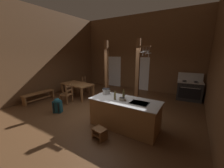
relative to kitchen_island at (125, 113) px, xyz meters
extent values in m
cube|color=brown|center=(-1.39, 0.38, -0.50)|extent=(8.19, 9.13, 0.10)
cube|color=brown|center=(-1.39, 4.62, 1.81)|extent=(8.19, 0.14, 4.53)
cube|color=brown|center=(-5.15, 0.38, 1.81)|extent=(0.14, 9.13, 4.53)
cube|color=white|center=(-3.05, 4.54, 0.57)|extent=(1.00, 0.01, 2.05)
cube|color=white|center=(-1.02, 4.54, 0.57)|extent=(0.84, 0.01, 2.05)
cube|color=olive|center=(0.00, 0.00, -0.01)|extent=(2.11, 0.92, 0.89)
cube|color=silver|center=(0.00, 0.00, 0.45)|extent=(2.17, 0.98, 0.02)
cube|color=black|center=(0.47, -0.01, 0.46)|extent=(0.52, 0.40, 0.00)
cube|color=black|center=(0.00, 0.43, -0.40)|extent=(2.00, 0.06, 0.10)
cube|color=#292929|center=(1.63, 3.99, 0.00)|extent=(1.16, 0.85, 0.90)
cube|color=black|center=(1.66, 3.61, -0.03)|extent=(0.93, 0.08, 0.52)
cylinder|color=silver|center=(1.66, 3.58, 0.25)|extent=(0.82, 0.09, 0.02)
cube|color=silver|center=(1.63, 3.99, 0.46)|extent=(1.20, 0.89, 0.03)
cube|color=silver|center=(1.60, 4.35, 0.67)|extent=(1.14, 0.13, 0.40)
cylinder|color=black|center=(1.89, 3.86, 0.48)|extent=(0.22, 0.22, 0.01)
cylinder|color=black|center=(1.39, 3.82, 0.48)|extent=(0.22, 0.22, 0.01)
cylinder|color=black|center=(1.86, 4.17, 0.48)|extent=(0.22, 0.22, 0.01)
cylinder|color=black|center=(1.37, 4.12, 0.48)|extent=(0.22, 0.22, 0.01)
cylinder|color=black|center=(1.99, 3.62, 0.37)|extent=(0.05, 0.03, 0.04)
cylinder|color=black|center=(1.77, 3.60, 0.37)|extent=(0.05, 0.03, 0.04)
cylinder|color=black|center=(1.55, 3.59, 0.37)|extent=(0.05, 0.03, 0.04)
cylinder|color=black|center=(1.33, 3.57, 0.37)|extent=(0.05, 0.03, 0.04)
cube|color=brown|center=(-0.24, 1.62, 0.98)|extent=(0.15, 0.15, 2.88)
cube|color=brown|center=(-0.04, 1.64, 2.11)|extent=(0.54, 0.12, 0.06)
cylinder|color=silver|center=(-0.06, 1.63, 2.01)|extent=(0.01, 0.01, 0.20)
cylinder|color=silver|center=(-0.06, 1.63, 1.89)|extent=(0.18, 0.18, 0.04)
cylinder|color=silver|center=(-0.06, 1.63, 1.81)|extent=(0.02, 0.02, 0.14)
cylinder|color=silver|center=(0.05, 1.64, 2.03)|extent=(0.01, 0.01, 0.17)
cylinder|color=silver|center=(0.05, 1.64, 1.93)|extent=(0.25, 0.25, 0.04)
cylinder|color=silver|center=(0.05, 1.64, 1.85)|extent=(0.02, 0.02, 0.14)
cylinder|color=silver|center=(0.17, 1.65, 2.00)|extent=(0.01, 0.01, 0.23)
cylinder|color=silver|center=(0.17, 1.65, 1.86)|extent=(0.20, 0.20, 0.04)
cylinder|color=silver|center=(0.17, 1.65, 1.78)|extent=(0.02, 0.02, 0.14)
cube|color=brown|center=(-1.90, 1.85, 0.98)|extent=(0.14, 0.14, 2.88)
cube|color=brown|center=(-0.31, -0.92, -0.17)|extent=(0.41, 0.34, 0.04)
cube|color=brown|center=(-0.47, -0.88, -0.32)|extent=(0.09, 0.28, 0.26)
cube|color=brown|center=(-0.15, -0.95, -0.32)|extent=(0.09, 0.28, 0.26)
cube|color=brown|center=(-0.31, -0.92, -0.32)|extent=(0.37, 0.34, 0.03)
cube|color=olive|center=(-3.45, 1.38, 0.26)|extent=(1.78, 1.07, 0.06)
cube|color=olive|center=(-4.20, 1.85, -0.11)|extent=(0.09, 0.09, 0.68)
cube|color=olive|center=(-2.63, 1.69, -0.11)|extent=(0.09, 0.09, 0.68)
cube|color=olive|center=(-4.28, 1.07, -0.11)|extent=(0.09, 0.09, 0.68)
cube|color=olive|center=(-2.71, 0.91, -0.11)|extent=(0.09, 0.09, 0.68)
cube|color=brown|center=(-3.25, 0.44, -0.02)|extent=(0.51, 0.51, 0.04)
cube|color=brown|center=(-3.40, 0.23, -0.25)|extent=(0.06, 0.06, 0.41)
cube|color=brown|center=(-3.46, 0.60, -0.25)|extent=(0.06, 0.06, 0.41)
cube|color=brown|center=(-3.03, 0.29, 0.02)|extent=(0.06, 0.06, 0.95)
cube|color=brown|center=(-3.09, 0.66, 0.02)|extent=(0.06, 0.06, 0.95)
cube|color=brown|center=(-3.06, 0.48, 0.39)|extent=(0.10, 0.38, 0.07)
cube|color=brown|center=(-3.06, 0.48, 0.20)|extent=(0.10, 0.38, 0.07)
cube|color=brown|center=(-3.59, 2.29, -0.02)|extent=(0.55, 0.55, 0.04)
cube|color=brown|center=(-3.46, 2.53, -0.25)|extent=(0.06, 0.06, 0.41)
cube|color=brown|center=(-3.35, 2.16, -0.25)|extent=(0.06, 0.06, 0.41)
cube|color=brown|center=(-3.82, 2.42, 0.02)|extent=(0.06, 0.06, 0.95)
cube|color=brown|center=(-3.72, 2.06, 0.02)|extent=(0.06, 0.06, 0.95)
cube|color=brown|center=(-3.77, 2.24, 0.39)|extent=(0.14, 0.37, 0.07)
cube|color=brown|center=(-3.77, 2.24, 0.20)|extent=(0.14, 0.37, 0.07)
cube|color=olive|center=(-4.60, -0.08, -0.03)|extent=(0.38, 1.49, 0.04)
cube|color=olive|center=(-4.61, -0.76, -0.25)|extent=(0.31, 0.06, 0.40)
cube|color=olive|center=(-4.59, 0.60, -0.25)|extent=(0.31, 0.06, 0.40)
cube|color=olive|center=(-4.60, -0.08, -0.33)|extent=(0.08, 1.29, 0.06)
cube|color=#194756|center=(-2.74, -0.43, -0.21)|extent=(0.38, 0.34, 0.48)
cube|color=#194756|center=(-2.80, -0.31, -0.29)|extent=(0.23, 0.15, 0.17)
cylinder|color=black|center=(-2.77, -0.58, -0.21)|extent=(0.05, 0.05, 0.38)
cylinder|color=black|center=(-2.60, -0.50, -0.21)|extent=(0.05, 0.05, 0.38)
sphere|color=#194756|center=(-2.74, -0.43, 0.01)|extent=(0.36, 0.36, 0.27)
cylinder|color=silver|center=(-0.83, 0.21, 0.55)|extent=(0.25, 0.25, 0.19)
cylinder|color=black|center=(-0.83, 0.21, 0.65)|extent=(0.26, 0.26, 0.01)
cylinder|color=silver|center=(-0.97, 0.21, 0.60)|extent=(0.05, 0.02, 0.02)
cylinder|color=silver|center=(-0.69, 0.21, 0.60)|extent=(0.05, 0.02, 0.02)
cylinder|color=#B2A893|center=(-0.06, -0.06, 0.49)|extent=(0.21, 0.21, 0.07)
cylinder|color=black|center=(-0.06, -0.06, 0.53)|extent=(0.17, 0.17, 0.00)
cylinder|color=brown|center=(-0.28, -0.13, 0.56)|extent=(0.07, 0.07, 0.20)
cylinder|color=brown|center=(-0.28, -0.13, 0.70)|extent=(0.03, 0.03, 0.07)
cylinder|color=brown|center=(-0.11, 0.13, 0.57)|extent=(0.08, 0.08, 0.22)
cylinder|color=brown|center=(-0.11, 0.13, 0.71)|extent=(0.03, 0.03, 0.08)
camera|label=1|loc=(1.72, -3.58, 1.90)|focal=21.69mm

